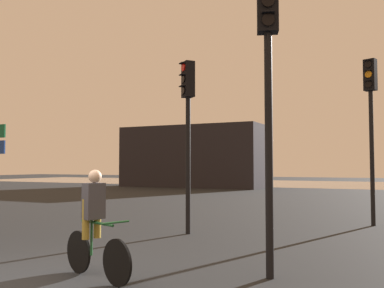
{
  "coord_description": "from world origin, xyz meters",
  "views": [
    {
      "loc": [
        4.96,
        -4.17,
        1.68
      ],
      "look_at": [
        0.5,
        5.0,
        2.2
      ],
      "focal_mm": 40.0,
      "sensor_mm": 36.0,
      "label": 1
    }
  ],
  "objects_px": {
    "traffic_light_far_right": "(371,110)",
    "cyclist": "(95,223)",
    "distant_building": "(193,157)",
    "traffic_light_center": "(188,113)",
    "traffic_light_near_right": "(268,66)"
  },
  "relations": [
    {
      "from": "traffic_light_center",
      "to": "traffic_light_far_right",
      "type": "relative_size",
      "value": 0.91
    },
    {
      "from": "distant_building",
      "to": "traffic_light_far_right",
      "type": "bearing_deg",
      "value": -51.23
    },
    {
      "from": "traffic_light_near_right",
      "to": "distant_building",
      "type": "bearing_deg",
      "value": -80.88
    },
    {
      "from": "distant_building",
      "to": "cyclist",
      "type": "relative_size",
      "value": 7.02
    },
    {
      "from": "distant_building",
      "to": "traffic_light_near_right",
      "type": "relative_size",
      "value": 2.47
    },
    {
      "from": "traffic_light_far_right",
      "to": "cyclist",
      "type": "bearing_deg",
      "value": 84.46
    },
    {
      "from": "traffic_light_near_right",
      "to": "traffic_light_far_right",
      "type": "height_order",
      "value": "traffic_light_far_right"
    },
    {
      "from": "traffic_light_near_right",
      "to": "cyclist",
      "type": "height_order",
      "value": "traffic_light_near_right"
    },
    {
      "from": "cyclist",
      "to": "traffic_light_near_right",
      "type": "bearing_deg",
      "value": 135.69
    },
    {
      "from": "distant_building",
      "to": "cyclist",
      "type": "distance_m",
      "value": 27.77
    },
    {
      "from": "traffic_light_center",
      "to": "cyclist",
      "type": "bearing_deg",
      "value": 137.01
    },
    {
      "from": "distant_building",
      "to": "cyclist",
      "type": "height_order",
      "value": "distant_building"
    },
    {
      "from": "traffic_light_near_right",
      "to": "traffic_light_far_right",
      "type": "bearing_deg",
      "value": -118.14
    },
    {
      "from": "traffic_light_near_right",
      "to": "cyclist",
      "type": "bearing_deg",
      "value": 6.89
    },
    {
      "from": "distant_building",
      "to": "cyclist",
      "type": "xyz_separation_m",
      "value": [
        10.74,
        -25.56,
        -1.59
      ]
    }
  ]
}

